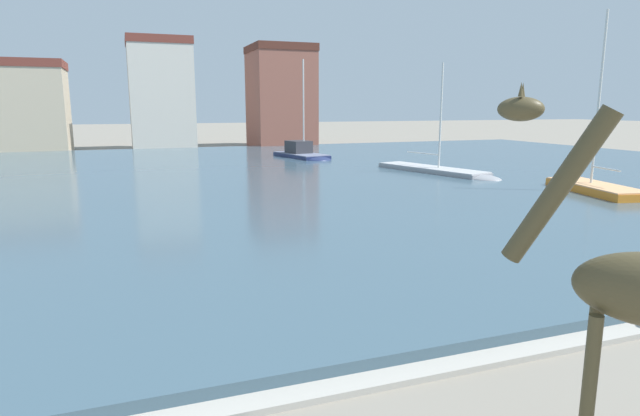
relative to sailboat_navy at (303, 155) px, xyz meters
The scene contains 8 objects.
harbor_water 14.85m from the sailboat_navy, 137.55° to the right, with size 85.96×49.28×0.34m, color #3D5666.
quay_edge_coping 36.59m from the sailboat_navy, 107.42° to the right, with size 85.96×0.50×0.12m, color #ADA89E.
sailboat_navy is the anchor object (origin of this frame).
sailboat_orange 23.35m from the sailboat_navy, 70.01° to the right, with size 3.17×6.83×9.11m.
sailboat_grey 14.00m from the sailboat_navy, 69.12° to the right, with size 4.23×9.61×7.24m.
townhouse_end_terrace 29.62m from the sailboat_navy, 143.33° to the left, with size 8.99×6.69×8.97m.
townhouse_corner_house 20.45m from the sailboat_navy, 120.57° to the left, with size 6.49×5.98×11.54m.
townhouse_wide_warehouse 17.91m from the sailboat_navy, 80.04° to the left, with size 6.72×7.28×11.25m.
Camera 1 is at (-3.09, 0.20, 4.57)m, focal length 29.78 mm.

